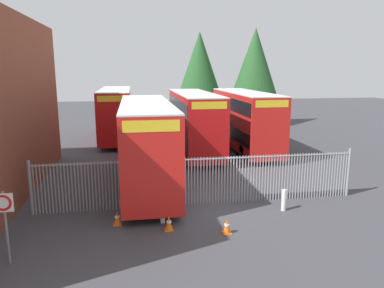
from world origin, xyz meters
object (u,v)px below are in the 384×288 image
at_px(traffic_cone_mid_forecourt, 117,218).
at_px(double_decker_bus_behind_fence_left, 194,120).
at_px(traffic_cone_near_kerb, 169,223).
at_px(traffic_cone_by_gate, 227,226).
at_px(double_decker_bus_near_gate, 147,140).
at_px(bollard_near_left, 163,212).
at_px(double_decker_bus_behind_fence_right, 116,112).
at_px(speed_limit_sign_post, 4,211).
at_px(double_decker_bus_far_back, 245,118).
at_px(bollard_center_front, 284,200).

bearing_deg(traffic_cone_mid_forecourt, double_decker_bus_behind_fence_left, 67.29).
bearing_deg(double_decker_bus_behind_fence_left, traffic_cone_near_kerb, -103.71).
height_order(traffic_cone_by_gate, traffic_cone_mid_forecourt, same).
distance_m(double_decker_bus_near_gate, bollard_near_left, 5.39).
relative_size(double_decker_bus_behind_fence_right, speed_limit_sign_post, 4.50).
bearing_deg(traffic_cone_by_gate, double_decker_bus_far_back, 70.23).
bearing_deg(double_decker_bus_far_back, double_decker_bus_behind_fence_left, -174.87).
distance_m(traffic_cone_mid_forecourt, traffic_cone_near_kerb, 2.12).
bearing_deg(traffic_cone_near_kerb, speed_limit_sign_post, -162.74).
distance_m(double_decker_bus_behind_fence_right, traffic_cone_by_gate, 20.57).
distance_m(traffic_cone_by_gate, traffic_cone_mid_forecourt, 4.33).
bearing_deg(double_decker_bus_behind_fence_right, speed_limit_sign_post, -97.01).
relative_size(bollard_center_front, traffic_cone_near_kerb, 1.61).
xyz_separation_m(double_decker_bus_near_gate, traffic_cone_mid_forecourt, (-1.40, -4.94, -2.13)).
xyz_separation_m(double_decker_bus_near_gate, bollard_near_left, (0.39, -5.01, -1.95)).
distance_m(bollard_near_left, traffic_cone_near_kerb, 0.78).
bearing_deg(speed_limit_sign_post, double_decker_bus_behind_fence_right, 82.99).
bearing_deg(double_decker_bus_far_back, speed_limit_sign_post, -129.37).
distance_m(double_decker_bus_behind_fence_left, bollard_near_left, 13.06).
bearing_deg(bollard_near_left, traffic_cone_by_gate, -30.87).
relative_size(double_decker_bus_behind_fence_left, double_decker_bus_far_back, 1.00).
relative_size(double_decker_bus_behind_fence_right, traffic_cone_by_gate, 18.32).
bearing_deg(double_decker_bus_far_back, bollard_near_left, -119.99).
distance_m(double_decker_bus_near_gate, speed_limit_sign_post, 8.76).
distance_m(double_decker_bus_far_back, bollard_near_left, 14.93).
bearing_deg(traffic_cone_near_kerb, double_decker_bus_far_back, 61.96).
bearing_deg(traffic_cone_by_gate, traffic_cone_mid_forecourt, 160.49).
bearing_deg(speed_limit_sign_post, traffic_cone_near_kerb, 17.26).
relative_size(bollard_center_front, traffic_cone_by_gate, 1.61).
bearing_deg(double_decker_bus_far_back, double_decker_bus_behind_fence_right, 150.04).
bearing_deg(double_decker_bus_far_back, traffic_cone_mid_forecourt, -125.78).
bearing_deg(speed_limit_sign_post, traffic_cone_mid_forecourt, 36.67).
distance_m(traffic_cone_near_kerb, speed_limit_sign_post, 5.68).
bearing_deg(double_decker_bus_far_back, traffic_cone_near_kerb, -118.04).
distance_m(double_decker_bus_far_back, speed_limit_sign_post, 19.65).
bearing_deg(traffic_cone_mid_forecourt, speed_limit_sign_post, -143.33).
height_order(double_decker_bus_far_back, bollard_center_front, double_decker_bus_far_back).
bearing_deg(traffic_cone_by_gate, bollard_center_front, 30.83).
xyz_separation_m(traffic_cone_by_gate, traffic_cone_near_kerb, (-2.12, 0.64, 0.00)).
bearing_deg(double_decker_bus_near_gate, traffic_cone_by_gate, -67.20).
bearing_deg(traffic_cone_by_gate, speed_limit_sign_post, -172.34).
relative_size(double_decker_bus_near_gate, speed_limit_sign_post, 4.50).
bearing_deg(double_decker_bus_near_gate, speed_limit_sign_post, -122.36).
distance_m(double_decker_bus_near_gate, traffic_cone_by_gate, 7.25).
bearing_deg(traffic_cone_by_gate, double_decker_bus_near_gate, 112.80).
xyz_separation_m(bollard_center_front, speed_limit_sign_post, (-10.39, -2.80, 1.30)).
distance_m(traffic_cone_by_gate, speed_limit_sign_post, 7.57).
xyz_separation_m(traffic_cone_near_kerb, speed_limit_sign_post, (-5.24, -1.63, 1.49)).
height_order(double_decker_bus_behind_fence_left, traffic_cone_by_gate, double_decker_bus_behind_fence_left).
relative_size(bollard_near_left, traffic_cone_by_gate, 1.61).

